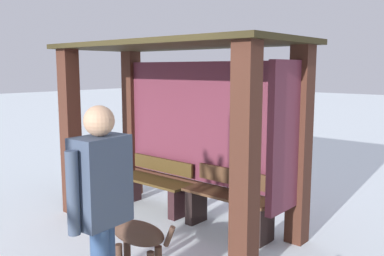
{
  "coord_description": "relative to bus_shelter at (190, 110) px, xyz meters",
  "views": [
    {
      "loc": [
        3.57,
        -3.8,
        2.03
      ],
      "look_at": [
        0.23,
        0.09,
        1.3
      ],
      "focal_mm": 38.89,
      "sensor_mm": 36.0,
      "label": 1
    }
  ],
  "objects": [
    {
      "name": "bench_center_inside",
      "position": [
        0.56,
        0.1,
        -1.14
      ],
      "size": [
        1.23,
        0.38,
        0.77
      ],
      "color": "#4D311F",
      "rests_on": "ground"
    },
    {
      "name": "bench_left_inside",
      "position": [
        -0.76,
        0.1,
        -1.17
      ],
      "size": [
        1.23,
        0.41,
        0.72
      ],
      "color": "#443216",
      "rests_on": "ground"
    },
    {
      "name": "bus_shelter",
      "position": [
        0.0,
        0.0,
        0.0
      ],
      "size": [
        3.28,
        1.51,
        2.35
      ],
      "color": "#43241A",
      "rests_on": "ground"
    },
    {
      "name": "person_walking",
      "position": [
        0.96,
        -2.12,
        -0.46
      ],
      "size": [
        0.3,
        0.62,
        1.76
      ],
      "color": "#3A475D",
      "rests_on": "ground"
    },
    {
      "name": "dog",
      "position": [
        0.63,
        -1.52,
        -1.04
      ],
      "size": [
        0.81,
        0.34,
        0.65
      ],
      "color": "#483125",
      "rests_on": "ground"
    },
    {
      "name": "ground_plane",
      "position": [
        -0.1,
        -0.19,
        -1.5
      ],
      "size": [
        60.0,
        60.0,
        0.0
      ],
      "primitive_type": "plane",
      "color": "white"
    }
  ]
}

